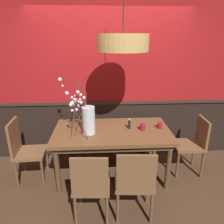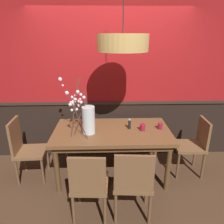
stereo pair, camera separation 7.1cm
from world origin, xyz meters
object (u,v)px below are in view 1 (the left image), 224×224
chair_near_side_left (91,183)px  chair_far_side_left (98,124)px  dining_table (112,135)px  chair_far_side_right (123,122)px  chair_near_side_right (135,181)px  vase_with_blossoms (87,119)px  condiment_bottle (129,124)px  candle_holder_nearer_center (160,125)px  candle_holder_nearer_edge (142,127)px  pendant_lamp (123,43)px  chair_head_east_end (193,142)px  chair_head_west_end (24,148)px

chair_near_side_left → chair_far_side_left: chair_near_side_left is taller
dining_table → chair_far_side_right: (0.25, 0.85, -0.16)m
dining_table → chair_near_side_right: (0.21, -0.85, -0.16)m
vase_with_blossoms → condiment_bottle: size_ratio=5.07×
chair_near_side_left → candle_holder_nearer_center: size_ratio=10.07×
candle_holder_nearer_edge → pendant_lamp: size_ratio=0.09×
candle_holder_nearer_center → chair_far_side_right: bearing=119.4°
chair_far_side_right → candle_holder_nearer_center: bearing=-60.6°
chair_near_side_left → dining_table: bearing=71.8°
chair_head_east_end → condiment_bottle: 1.06m
chair_head_west_end → candle_holder_nearer_edge: (1.74, 0.01, 0.30)m
dining_table → chair_near_side_left: size_ratio=1.84×
dining_table → chair_head_west_end: (-1.30, -0.03, -0.16)m
vase_with_blossoms → candle_holder_nearer_center: vase_with_blossoms is taller
dining_table → candle_holder_nearer_center: candle_holder_nearer_center is taller
chair_far_side_right → pendant_lamp: 1.75m
chair_head_east_end → chair_near_side_right: 1.36m
chair_near_side_left → chair_far_side_right: (0.53, 1.71, 0.01)m
chair_near_side_right → candle_holder_nearer_edge: (0.23, 0.82, 0.30)m
chair_far_side_right → chair_far_side_left: bearing=179.9°
chair_near_side_left → chair_near_side_right: 0.50m
chair_head_west_end → pendant_lamp: 2.05m
dining_table → chair_near_side_right: 0.89m
vase_with_blossoms → condiment_bottle: vase_with_blossoms is taller
dining_table → chair_far_side_right: bearing=73.6°
chair_near_side_right → vase_with_blossoms: size_ratio=1.18×
pendant_lamp → candle_holder_nearer_center: bearing=11.4°
chair_head_west_end → condiment_bottle: size_ratio=6.23×
chair_far_side_left → candle_holder_nearer_edge: bearing=-52.4°
chair_near_side_right → vase_with_blossoms: 1.07m
chair_head_east_end → pendant_lamp: 1.87m
chair_far_side_right → chair_near_side_left: bearing=-107.3°
condiment_bottle → pendant_lamp: 1.17m
vase_with_blossoms → candle_holder_nearer_center: (1.07, 0.10, -0.17)m
candle_holder_nearer_edge → dining_table: bearing=177.1°
dining_table → chair_head_east_end: chair_head_east_end is taller
chair_head_east_end → vase_with_blossoms: size_ratio=1.16×
chair_head_west_end → chair_near_side_right: bearing=-28.5°
chair_far_side_right → condiment_bottle: size_ratio=6.20×
pendant_lamp → vase_with_blossoms: bearing=177.4°
dining_table → chair_head_west_end: size_ratio=1.77×
condiment_bottle → chair_near_side_left: bearing=-121.1°
chair_head_east_end → candle_holder_nearer_edge: size_ratio=9.32×
dining_table → chair_head_east_end: size_ratio=1.87×
chair_head_west_end → candle_holder_nearer_center: 2.03m
candle_holder_nearer_edge → condiment_bottle: size_ratio=0.63×
condiment_bottle → candle_holder_nearer_center: bearing=-2.4°
chair_near_side_left → candle_holder_nearer_edge: chair_near_side_left is taller
dining_table → chair_near_side_right: bearing=-75.8°
chair_near_side_right → chair_far_side_right: 1.70m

